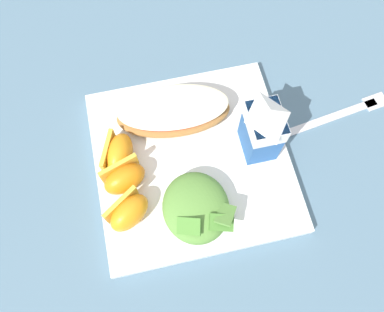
{
  "coord_description": "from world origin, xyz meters",
  "views": [
    {
      "loc": [
        0.2,
        -0.04,
        0.54
      ],
      "look_at": [
        0.0,
        0.0,
        0.03
      ],
      "focal_mm": 36.21,
      "sensor_mm": 36.0,
      "label": 1
    }
  ],
  "objects_px": {
    "orange_wedge_middle": "(124,178)",
    "metal_fork": "(343,113)",
    "orange_wedge_rear": "(128,212)",
    "milk_carton": "(263,128)",
    "cheesy_pizza_bread": "(173,111)",
    "orange_wedge_front": "(118,153)",
    "green_salad_pile": "(196,208)",
    "white_plate": "(192,160)"
  },
  "relations": [
    {
      "from": "orange_wedge_rear",
      "to": "milk_carton",
      "type": "bearing_deg",
      "value": 107.55
    },
    {
      "from": "cheesy_pizza_bread",
      "to": "orange_wedge_middle",
      "type": "distance_m",
      "value": 0.12
    },
    {
      "from": "cheesy_pizza_bread",
      "to": "orange_wedge_front",
      "type": "bearing_deg",
      "value": -61.34
    },
    {
      "from": "orange_wedge_middle",
      "to": "orange_wedge_rear",
      "type": "relative_size",
      "value": 0.98
    },
    {
      "from": "orange_wedge_front",
      "to": "metal_fork",
      "type": "bearing_deg",
      "value": 90.7
    },
    {
      "from": "metal_fork",
      "to": "milk_carton",
      "type": "bearing_deg",
      "value": -79.48
    },
    {
      "from": "cheesy_pizza_bread",
      "to": "orange_wedge_middle",
      "type": "bearing_deg",
      "value": -44.94
    },
    {
      "from": "orange_wedge_middle",
      "to": "cheesy_pizza_bread",
      "type": "bearing_deg",
      "value": 135.06
    },
    {
      "from": "metal_fork",
      "to": "orange_wedge_front",
      "type": "bearing_deg",
      "value": -89.3
    },
    {
      "from": "green_salad_pile",
      "to": "orange_wedge_middle",
      "type": "height_order",
      "value": "green_salad_pile"
    },
    {
      "from": "orange_wedge_rear",
      "to": "metal_fork",
      "type": "relative_size",
      "value": 0.37
    },
    {
      "from": "orange_wedge_middle",
      "to": "metal_fork",
      "type": "relative_size",
      "value": 0.36
    },
    {
      "from": "white_plate",
      "to": "orange_wedge_rear",
      "type": "bearing_deg",
      "value": -57.95
    },
    {
      "from": "cheesy_pizza_bread",
      "to": "orange_wedge_middle",
      "type": "xyz_separation_m",
      "value": [
        0.09,
        -0.09,
        0.0
      ]
    },
    {
      "from": "cheesy_pizza_bread",
      "to": "green_salad_pile",
      "type": "height_order",
      "value": "green_salad_pile"
    },
    {
      "from": "milk_carton",
      "to": "metal_fork",
      "type": "distance_m",
      "value": 0.17
    },
    {
      "from": "green_salad_pile",
      "to": "orange_wedge_rear",
      "type": "height_order",
      "value": "green_salad_pile"
    },
    {
      "from": "milk_carton",
      "to": "orange_wedge_rear",
      "type": "bearing_deg",
      "value": -72.45
    },
    {
      "from": "cheesy_pizza_bread",
      "to": "orange_wedge_front",
      "type": "relative_size",
      "value": 2.55
    },
    {
      "from": "white_plate",
      "to": "orange_wedge_front",
      "type": "bearing_deg",
      "value": -102.96
    },
    {
      "from": "orange_wedge_front",
      "to": "cheesy_pizza_bread",
      "type": "bearing_deg",
      "value": 118.66
    },
    {
      "from": "milk_carton",
      "to": "orange_wedge_middle",
      "type": "relative_size",
      "value": 1.61
    },
    {
      "from": "milk_carton",
      "to": "metal_fork",
      "type": "height_order",
      "value": "milk_carton"
    },
    {
      "from": "white_plate",
      "to": "orange_wedge_front",
      "type": "xyz_separation_m",
      "value": [
        -0.02,
        -0.1,
        0.03
      ]
    },
    {
      "from": "white_plate",
      "to": "metal_fork",
      "type": "bearing_deg",
      "value": 96.35
    },
    {
      "from": "orange_wedge_rear",
      "to": "metal_fork",
      "type": "height_order",
      "value": "orange_wedge_rear"
    },
    {
      "from": "orange_wedge_middle",
      "to": "metal_fork",
      "type": "height_order",
      "value": "orange_wedge_middle"
    },
    {
      "from": "green_salad_pile",
      "to": "orange_wedge_front",
      "type": "height_order",
      "value": "green_salad_pile"
    },
    {
      "from": "orange_wedge_front",
      "to": "orange_wedge_middle",
      "type": "height_order",
      "value": "same"
    },
    {
      "from": "cheesy_pizza_bread",
      "to": "milk_carton",
      "type": "relative_size",
      "value": 1.6
    },
    {
      "from": "green_salad_pile",
      "to": "cheesy_pizza_bread",
      "type": "bearing_deg",
      "value": -179.86
    },
    {
      "from": "green_salad_pile",
      "to": "orange_wedge_front",
      "type": "distance_m",
      "value": 0.14
    },
    {
      "from": "milk_carton",
      "to": "orange_wedge_rear",
      "type": "height_order",
      "value": "milk_carton"
    },
    {
      "from": "milk_carton",
      "to": "orange_wedge_rear",
      "type": "relative_size",
      "value": 1.57
    },
    {
      "from": "white_plate",
      "to": "cheesy_pizza_bread",
      "type": "bearing_deg",
      "value": -170.48
    },
    {
      "from": "orange_wedge_front",
      "to": "orange_wedge_rear",
      "type": "relative_size",
      "value": 0.99
    },
    {
      "from": "white_plate",
      "to": "orange_wedge_middle",
      "type": "distance_m",
      "value": 0.1
    },
    {
      "from": "orange_wedge_rear",
      "to": "cheesy_pizza_bread",
      "type": "bearing_deg",
      "value": 146.76
    },
    {
      "from": "orange_wedge_middle",
      "to": "metal_fork",
      "type": "bearing_deg",
      "value": 96.97
    },
    {
      "from": "cheesy_pizza_bread",
      "to": "orange_wedge_rear",
      "type": "xyz_separation_m",
      "value": [
        0.14,
        -0.09,
        0.0
      ]
    },
    {
      "from": "cheesy_pizza_bread",
      "to": "green_salad_pile",
      "type": "distance_m",
      "value": 0.15
    },
    {
      "from": "orange_wedge_middle",
      "to": "orange_wedge_rear",
      "type": "bearing_deg",
      "value": -2.18
    }
  ]
}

